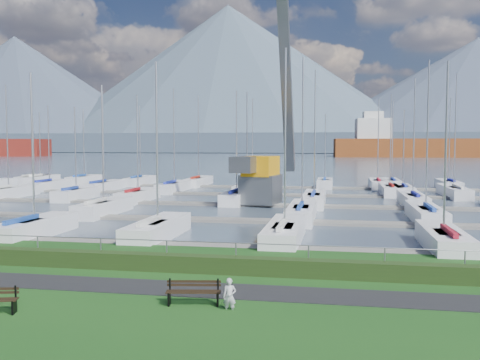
# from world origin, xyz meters

# --- Properties ---
(path) EXTENTS (160.00, 2.00, 0.04)m
(path) POSITION_xyz_m (0.00, -3.00, 0.01)
(path) COLOR black
(path) RESTS_ON grass
(water) EXTENTS (800.00, 540.00, 0.20)m
(water) POSITION_xyz_m (0.00, 260.00, -0.40)
(water) COLOR #404D5D
(hedge) EXTENTS (80.00, 0.70, 0.70)m
(hedge) POSITION_xyz_m (0.00, -0.40, 0.35)
(hedge) COLOR #213513
(hedge) RESTS_ON grass
(fence) EXTENTS (80.00, 0.04, 0.04)m
(fence) POSITION_xyz_m (0.00, 0.00, 1.20)
(fence) COLOR gray
(fence) RESTS_ON grass
(foothill) EXTENTS (900.00, 80.00, 12.00)m
(foothill) POSITION_xyz_m (0.00, 330.00, 6.00)
(foothill) COLOR #445363
(foothill) RESTS_ON water
(mountains) EXTENTS (1190.00, 360.00, 115.00)m
(mountains) POSITION_xyz_m (7.35, 404.62, 46.68)
(mountains) COLOR #455666
(mountains) RESTS_ON water
(docks) EXTENTS (90.00, 41.60, 0.25)m
(docks) POSITION_xyz_m (0.00, 26.00, -0.22)
(docks) COLOR slate
(docks) RESTS_ON water
(bench_right) EXTENTS (1.84, 0.71, 0.85)m
(bench_right) POSITION_xyz_m (1.48, -4.77, 0.42)
(bench_right) COLOR black
(bench_right) RESTS_ON grass
(person) EXTENTS (0.44, 0.31, 1.17)m
(person) POSITION_xyz_m (2.75, -5.09, 0.58)
(person) COLOR #B9B8C0
(person) RESTS_ON grass
(crane) EXTENTS (4.74, 13.38, 22.35)m
(crane) POSITION_xyz_m (-0.24, 27.57, 5.33)
(crane) COLOR slate
(crane) RESTS_ON water
(cargo_ship_mid) EXTENTS (107.84, 23.75, 21.50)m
(cargo_ship_mid) POSITION_xyz_m (54.04, 215.69, 3.48)
(cargo_ship_mid) COLOR brown
(cargo_ship_mid) RESTS_ON water
(sailboat_fleet) EXTENTS (74.32, 49.27, 13.23)m
(sailboat_fleet) POSITION_xyz_m (-0.70, 29.80, 5.34)
(sailboat_fleet) COLOR silver
(sailboat_fleet) RESTS_ON water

